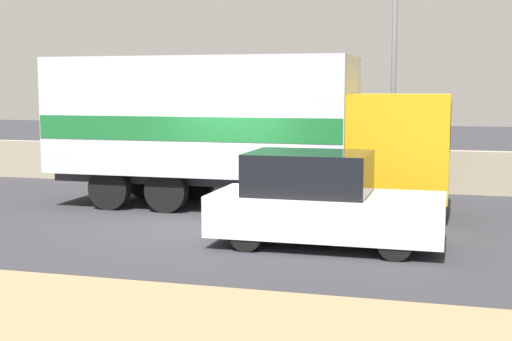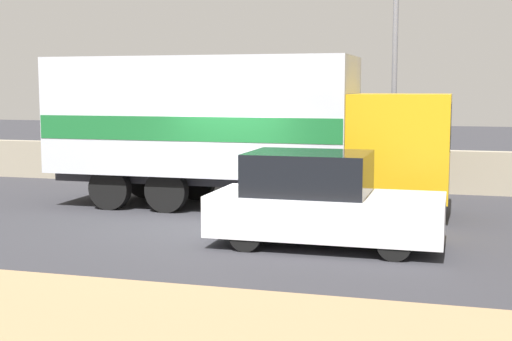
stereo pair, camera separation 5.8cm
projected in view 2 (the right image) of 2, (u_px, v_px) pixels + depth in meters
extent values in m
plane|color=#2D2D33|center=(218.00, 225.00, 14.56)|extent=(80.00, 80.00, 0.00)
cube|color=#937551|center=(32.00, 330.00, 8.21)|extent=(60.00, 4.44, 0.04)
cube|color=gray|center=(285.00, 167.00, 20.07)|extent=(60.00, 0.35, 1.14)
cylinder|color=slate|center=(395.00, 67.00, 18.43)|extent=(0.14, 0.14, 6.63)
cube|color=gold|center=(400.00, 145.00, 15.44)|extent=(2.08, 2.25, 2.22)
cube|color=black|center=(450.00, 126.00, 15.11)|extent=(0.06, 1.91, 0.98)
cube|color=#2D2D33|center=(203.00, 177.00, 16.76)|extent=(7.02, 1.38, 0.25)
cube|color=silver|center=(203.00, 115.00, 16.59)|extent=(7.02, 2.50, 2.66)
cube|color=#19662D|center=(203.00, 126.00, 16.62)|extent=(6.99, 2.52, 0.53)
cylinder|color=black|center=(402.00, 188.00, 16.47)|extent=(0.97, 0.28, 0.97)
cylinder|color=black|center=(396.00, 201.00, 14.65)|extent=(0.97, 0.28, 0.97)
cylinder|color=black|center=(145.00, 178.00, 18.22)|extent=(0.97, 0.28, 0.97)
cylinder|color=black|center=(110.00, 188.00, 16.40)|extent=(0.97, 0.28, 0.97)
cylinder|color=black|center=(196.00, 180.00, 17.84)|extent=(0.97, 0.28, 0.97)
cylinder|color=black|center=(167.00, 191.00, 16.02)|extent=(0.97, 0.28, 0.97)
cube|color=silver|center=(326.00, 214.00, 12.59)|extent=(4.06, 1.80, 0.72)
cube|color=black|center=(309.00, 173.00, 12.60)|extent=(2.11, 1.66, 0.73)
cylinder|color=black|center=(402.00, 226.00, 13.03)|extent=(0.57, 0.20, 0.57)
cylinder|color=black|center=(395.00, 244.00, 11.54)|extent=(0.57, 0.20, 0.57)
cylinder|color=black|center=(269.00, 219.00, 13.71)|extent=(0.57, 0.20, 0.57)
cylinder|color=black|center=(246.00, 235.00, 12.22)|extent=(0.57, 0.20, 0.57)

